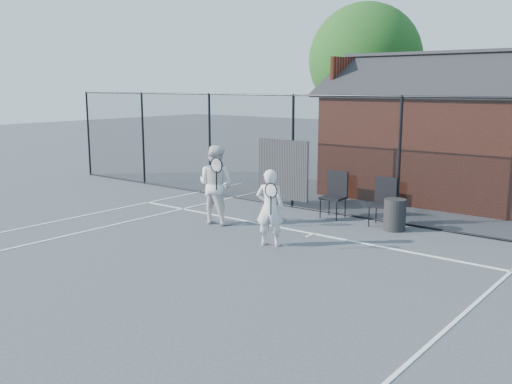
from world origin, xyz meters
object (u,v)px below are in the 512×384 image
Objects in this scene: player_front at (270,208)px; chair_left at (382,203)px; chair_right at (333,196)px; waste_bin at (395,215)px; player_back at (216,184)px; clubhouse at (443,142)px.

chair_left is (1.03, 2.92, -0.24)m from player_front.
player_front is 1.44× the size of chair_left.
chair_right is (-1.31, 0.00, 0.01)m from chair_left.
player_front reaches higher than waste_bin.
player_back is (-2.18, 0.75, 0.14)m from player_front.
chair_right reaches higher than chair_left.
player_back is 2.91m from chair_right.
clubhouse is at bearing 84.40° from player_front.
player_back is 3.89m from chair_left.
clubhouse is 4.80m from waste_bin.
clubhouse is at bearing 74.40° from chair_right.
player_front is at bearing -18.95° from player_back.
clubhouse is 3.51× the size of player_back.
player_front is at bearing -95.60° from clubhouse.
chair_left is at bearing 156.49° from waste_bin.
clubhouse is 4.13× the size of player_front.
chair_right is at bearing -102.80° from clubhouse.
waste_bin is (0.72, -4.58, -1.25)m from clubhouse.
clubhouse reaches higher than chair_left.
player_back reaches higher than player_front.
chair_left is at bearing 70.63° from player_front.
waste_bin is at bearing -28.77° from chair_left.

